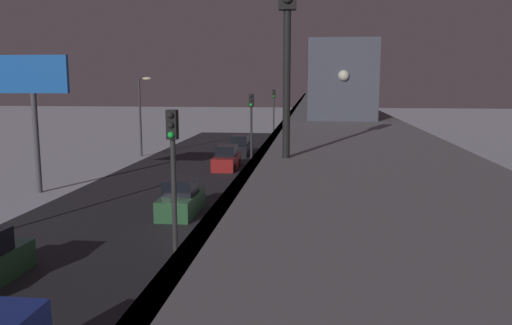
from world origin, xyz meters
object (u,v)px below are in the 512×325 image
at_px(sedan_green_2, 181,200).
at_px(traffic_light_far, 274,110).
at_px(traffic_light_near, 174,181).
at_px(commercial_billboard, 33,88).
at_px(subway_train, 327,80).
at_px(traffic_light_mid, 251,126).
at_px(sedan_black, 240,147).
at_px(rail_signal, 287,28).
at_px(sedan_red, 227,159).
at_px(traffic_light_distant, 284,102).

xyz_separation_m(sedan_green_2, traffic_light_far, (-2.90, -28.30, 3.40)).
bearing_deg(traffic_light_far, traffic_light_near, 90.00).
xyz_separation_m(traffic_light_far, commercial_billboard, (13.61, 23.96, 2.63)).
relative_size(subway_train, commercial_billboard, 6.23).
xyz_separation_m(traffic_light_mid, commercial_billboard, (13.61, 3.95, 2.63)).
distance_m(subway_train, traffic_light_near, 34.36).
bearing_deg(subway_train, sedan_black, -5.71).
xyz_separation_m(traffic_light_mid, traffic_light_far, (0.00, -20.02, 0.00)).
height_order(sedan_black, traffic_light_far, traffic_light_far).
height_order(sedan_black, traffic_light_mid, traffic_light_mid).
bearing_deg(rail_signal, traffic_light_near, -49.19).
bearing_deg(traffic_light_near, sedan_red, -83.79).
height_order(traffic_light_near, traffic_light_distant, same).
height_order(sedan_red, sedan_green_2, same).
xyz_separation_m(sedan_red, traffic_light_mid, (-2.90, 6.64, 3.41)).
height_order(sedan_red, traffic_light_distant, traffic_light_distant).
relative_size(traffic_light_near, commercial_billboard, 0.72).
height_order(subway_train, sedan_red, subway_train).
bearing_deg(rail_signal, traffic_light_distant, -86.69).
relative_size(traffic_light_far, commercial_billboard, 0.72).
xyz_separation_m(sedan_red, commercial_billboard, (10.71, 10.58, 6.04)).
bearing_deg(subway_train, traffic_light_far, -48.82).
height_order(traffic_light_mid, commercial_billboard, commercial_billboard).
xyz_separation_m(traffic_light_near, traffic_light_mid, (0.00, -20.02, 0.00)).
height_order(sedan_black, commercial_billboard, commercial_billboard).
relative_size(rail_signal, sedan_red, 0.87).
height_order(traffic_light_mid, traffic_light_far, same).
relative_size(subway_train, traffic_light_far, 8.67).
distance_m(traffic_light_far, traffic_light_distant, 20.02).
distance_m(rail_signal, commercial_billboard, 26.79).
bearing_deg(traffic_light_far, traffic_light_mid, 90.00).
bearing_deg(sedan_black, traffic_light_near, -85.21).
distance_m(rail_signal, traffic_light_near, 7.05).
height_order(traffic_light_mid, traffic_light_distant, same).
bearing_deg(traffic_light_mid, sedan_green_2, 70.71).
relative_size(sedan_black, traffic_light_distant, 0.63).
relative_size(sedan_green_2, traffic_light_far, 0.68).
height_order(sedan_black, sedan_green_2, same).
bearing_deg(traffic_light_near, traffic_light_distant, -90.00).
height_order(sedan_green_2, traffic_light_near, traffic_light_near).
bearing_deg(traffic_light_far, sedan_black, 61.88).
distance_m(traffic_light_far, commercial_billboard, 27.68).
bearing_deg(subway_train, sedan_green_2, 69.18).
relative_size(traffic_light_distant, commercial_billboard, 0.72).
xyz_separation_m(sedan_black, traffic_light_distant, (-2.90, -25.44, 3.40)).
xyz_separation_m(subway_train, traffic_light_near, (5.48, 33.77, -3.21)).
bearing_deg(rail_signal, commercial_billboard, -49.63).
relative_size(sedan_green_2, traffic_light_mid, 0.68).
distance_m(sedan_red, traffic_light_far, 14.11).
height_order(traffic_light_far, traffic_light_distant, same).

